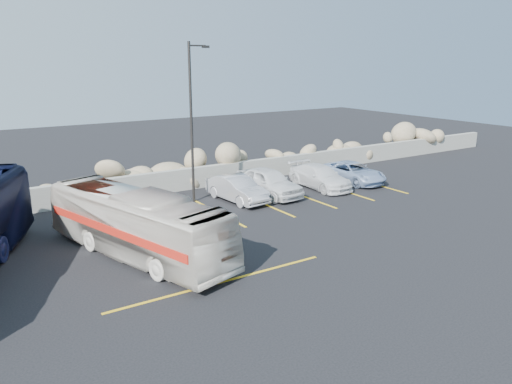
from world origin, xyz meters
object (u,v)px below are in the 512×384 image
car_b (237,189)px  car_d (352,172)px  vintage_bus (137,224)px  car_c (320,177)px  lamppost (192,119)px  car_a (269,182)px

car_b → car_d: (7.91, -0.22, -0.05)m
car_b → car_d: bearing=-7.1°
vintage_bus → car_c: vintage_bus is taller
car_b → vintage_bus: bearing=-153.2°
car_c → car_b: bearing=179.7°
lamppost → car_d: bearing=-7.8°
car_a → car_b: size_ratio=1.10×
car_a → car_b: (-1.98, -0.00, -0.09)m
vintage_bus → car_b: bearing=16.0°
car_b → car_d: size_ratio=0.92×
lamppost → car_a: size_ratio=1.82×
lamppost → car_d: lamppost is taller
vintage_bus → car_d: size_ratio=2.05×
vintage_bus → car_a: (8.93, 4.39, -0.50)m
lamppost → vintage_bus: size_ratio=0.89×
vintage_bus → car_c: (12.37, 4.21, -0.60)m
vintage_bus → car_d: 15.44m
lamppost → car_d: (9.80, -1.35, -3.69)m
lamppost → vintage_bus: (-5.06, -5.51, -3.05)m
vintage_bus → car_c: size_ratio=2.02×
lamppost → vintage_bus: 8.08m
car_a → car_b: 1.98m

